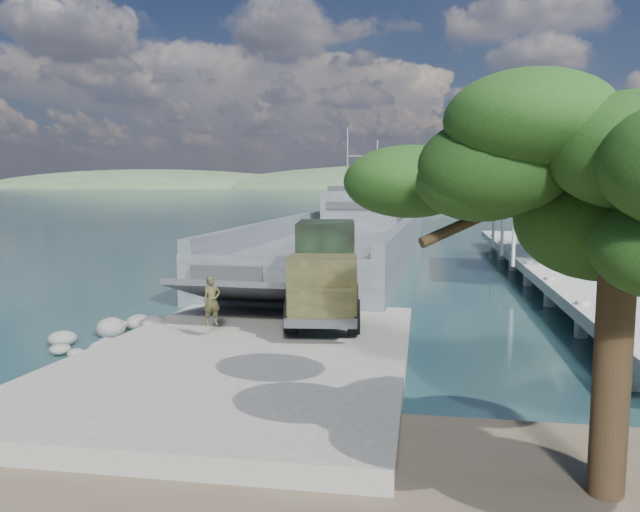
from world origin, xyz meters
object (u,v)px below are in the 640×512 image
(pier, at_px, (549,252))
(landing_craft, at_px, (339,252))
(sailboat_far, at_px, (542,241))
(military_truck, at_px, (325,271))
(overhang_tree, at_px, (582,186))
(soldier, at_px, (212,312))
(sailboat_near, at_px, (593,258))

(pier, distance_m, landing_craft, 13.81)
(pier, relative_size, sailboat_far, 5.95)
(landing_craft, bearing_deg, pier, -13.86)
(pier, xyz_separation_m, military_truck, (-11.33, -14.98, 0.74))
(military_truck, height_order, overhang_tree, overhang_tree)
(landing_craft, height_order, soldier, landing_craft)
(pier, relative_size, military_truck, 5.37)
(military_truck, relative_size, sailboat_far, 1.11)
(sailboat_near, xyz_separation_m, overhang_tree, (-9.65, -36.23, 5.41))
(military_truck, bearing_deg, sailboat_near, 48.90)
(soldier, bearing_deg, pier, 14.34)
(pier, distance_m, sailboat_near, 9.98)
(military_truck, xyz_separation_m, overhang_tree, (6.45, -12.57, 3.42))
(sailboat_near, distance_m, sailboat_far, 11.96)
(sailboat_near, height_order, overhang_tree, overhang_tree)
(sailboat_near, bearing_deg, military_truck, -111.21)
(sailboat_near, bearing_deg, pier, -105.75)
(sailboat_far, height_order, overhang_tree, sailboat_far)
(pier, height_order, military_truck, pier)
(military_truck, relative_size, soldier, 4.82)
(sailboat_far, bearing_deg, landing_craft, -143.83)
(pier, height_order, sailboat_near, sailboat_near)
(sailboat_near, relative_size, overhang_tree, 0.81)
(sailboat_far, bearing_deg, pier, -108.19)
(soldier, xyz_separation_m, sailboat_near, (19.47, 27.41, -1.01))
(landing_craft, distance_m, military_truck, 19.04)
(sailboat_far, bearing_deg, military_truck, -121.39)
(landing_craft, xyz_separation_m, overhang_tree, (8.35, -31.46, 4.83))
(soldier, height_order, sailboat_far, sailboat_far)
(landing_craft, distance_m, sailboat_near, 18.62)
(sailboat_far, bearing_deg, soldier, -123.62)
(military_truck, bearing_deg, soldier, -138.86)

